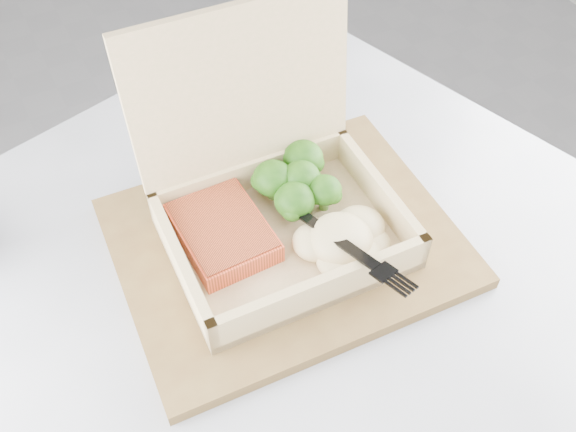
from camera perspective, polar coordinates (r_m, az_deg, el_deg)
floor at (r=1.53m, az=-19.44°, el=-10.31°), size 4.00×4.00×0.00m
cafe_table at (r=0.83m, az=-0.09°, el=-11.68°), size 0.90×0.90×0.70m
serving_tray at (r=0.69m, az=-0.25°, el=-2.34°), size 0.37×0.30×0.02m
takeout_container at (r=0.66m, az=-1.60°, el=2.58°), size 0.24×0.22×0.22m
salmon_fillet at (r=0.66m, az=-5.82°, el=-1.46°), size 0.09×0.11×0.02m
broccoli_pile at (r=0.70m, az=1.16°, el=2.82°), size 0.10×0.10×0.04m
mashed_potatoes at (r=0.65m, az=4.70°, el=-2.02°), size 0.11×0.09×0.04m
plastic_fork at (r=0.64m, az=3.31°, el=-1.09°), size 0.05×0.15×0.02m
receipt at (r=0.81m, az=-6.44°, el=6.18°), size 0.08×0.14×0.00m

